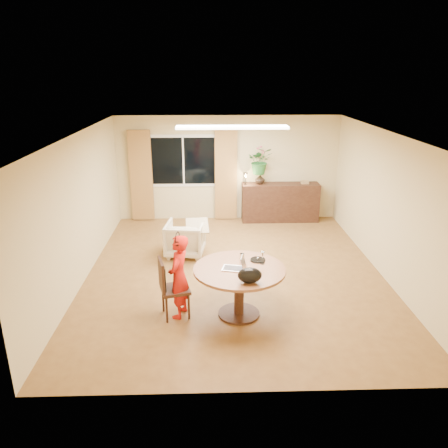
% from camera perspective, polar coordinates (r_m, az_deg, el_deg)
% --- Properties ---
extents(floor, '(6.50, 6.50, 0.00)m').
position_cam_1_polar(floor, '(8.31, 1.37, -6.36)').
color(floor, brown).
rests_on(floor, ground).
extents(ceiling, '(6.50, 6.50, 0.00)m').
position_cam_1_polar(ceiling, '(7.55, 1.53, 11.68)').
color(ceiling, white).
rests_on(ceiling, wall_back).
extents(wall_back, '(5.50, 0.00, 5.50)m').
position_cam_1_polar(wall_back, '(10.98, 0.50, 7.26)').
color(wall_back, '#D2BF89').
rests_on(wall_back, floor).
extents(wall_left, '(0.00, 6.50, 6.50)m').
position_cam_1_polar(wall_left, '(8.16, -18.23, 1.93)').
color(wall_left, '#D2BF89').
rests_on(wall_left, floor).
extents(wall_right, '(0.00, 6.50, 6.50)m').
position_cam_1_polar(wall_right, '(8.45, 20.43, 2.26)').
color(wall_right, '#D2BF89').
rests_on(wall_right, floor).
extents(window, '(1.70, 0.03, 1.30)m').
position_cam_1_polar(window, '(10.93, -5.33, 8.20)').
color(window, white).
rests_on(window, wall_back).
extents(curtain_left, '(0.55, 0.08, 2.25)m').
position_cam_1_polar(curtain_left, '(11.05, -10.77, 6.17)').
color(curtain_left, '#946030').
rests_on(curtain_left, wall_back).
extents(curtain_right, '(0.55, 0.08, 2.25)m').
position_cam_1_polar(curtain_right, '(10.92, 0.25, 6.36)').
color(curtain_right, '#946030').
rests_on(curtain_right, wall_back).
extents(ceiling_panel, '(2.20, 0.35, 0.05)m').
position_cam_1_polar(ceiling_panel, '(8.75, 1.07, 12.52)').
color(ceiling_panel, white).
rests_on(ceiling_panel, ceiling).
extents(dining_table, '(1.40, 1.40, 0.80)m').
position_cam_1_polar(dining_table, '(6.70, 2.01, -7.10)').
color(dining_table, brown).
rests_on(dining_table, floor).
extents(dining_chair, '(0.55, 0.52, 0.96)m').
position_cam_1_polar(dining_chair, '(6.79, -6.40, -8.26)').
color(dining_chair, black).
rests_on(dining_chair, floor).
extents(child, '(0.55, 0.44, 1.33)m').
position_cam_1_polar(child, '(6.70, -5.91, -6.85)').
color(child, red).
rests_on(child, floor).
extents(laptop, '(0.38, 0.30, 0.23)m').
position_cam_1_polar(laptop, '(6.55, 1.21, -4.98)').
color(laptop, '#B7B7BC').
rests_on(laptop, dining_table).
extents(tumbler, '(0.08, 0.08, 0.10)m').
position_cam_1_polar(tumbler, '(6.89, 2.37, -4.28)').
color(tumbler, white).
rests_on(tumbler, dining_table).
extents(wine_glass, '(0.08, 0.08, 0.20)m').
position_cam_1_polar(wine_glass, '(6.75, 5.05, -4.39)').
color(wine_glass, white).
rests_on(wine_glass, dining_table).
extents(pot_lid, '(0.28, 0.28, 0.04)m').
position_cam_1_polar(pot_lid, '(6.89, 4.44, -4.62)').
color(pot_lid, white).
rests_on(pot_lid, dining_table).
extents(handbag, '(0.34, 0.20, 0.23)m').
position_cam_1_polar(handbag, '(6.15, 3.39, -6.72)').
color(handbag, black).
rests_on(handbag, dining_table).
extents(armchair, '(0.85, 0.87, 0.71)m').
position_cam_1_polar(armchair, '(9.00, -5.09, -1.91)').
color(armchair, beige).
rests_on(armchair, floor).
extents(throw, '(0.49, 0.58, 0.03)m').
position_cam_1_polar(throw, '(8.83, -3.53, 0.26)').
color(throw, beige).
rests_on(throw, armchair).
extents(sideboard, '(1.92, 0.47, 0.96)m').
position_cam_1_polar(sideboard, '(11.08, 7.34, 2.83)').
color(sideboard, black).
rests_on(sideboard, floor).
extents(vase, '(0.24, 0.24, 0.25)m').
position_cam_1_polar(vase, '(10.85, 4.72, 5.87)').
color(vase, black).
rests_on(vase, sideboard).
extents(bouquet, '(0.60, 0.52, 0.66)m').
position_cam_1_polar(bouquet, '(10.76, 4.74, 8.22)').
color(bouquet, '#286325').
rests_on(bouquet, vase).
extents(book_stack, '(0.22, 0.18, 0.08)m').
position_cam_1_polar(book_stack, '(11.06, 10.52, 5.40)').
color(book_stack, brown).
rests_on(book_stack, sideboard).
extents(desk_lamp, '(0.13, 0.13, 0.31)m').
position_cam_1_polar(desk_lamp, '(10.76, 2.83, 5.97)').
color(desk_lamp, black).
rests_on(desk_lamp, sideboard).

